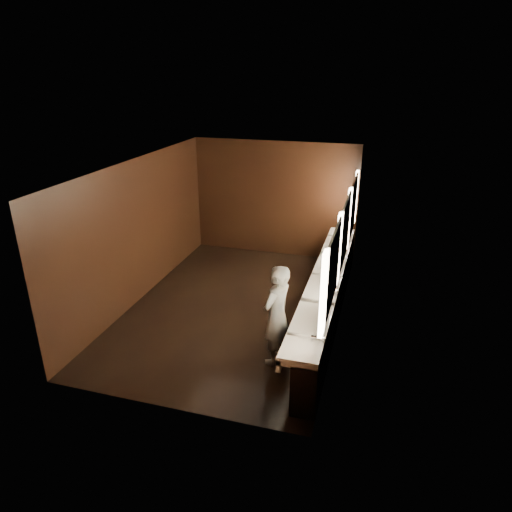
% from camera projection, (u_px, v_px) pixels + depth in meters
% --- Properties ---
extents(floor, '(6.00, 6.00, 0.00)m').
position_uv_depth(floor, '(237.00, 307.00, 9.00)').
color(floor, black).
rests_on(floor, ground).
extents(ceiling, '(4.00, 6.00, 0.02)m').
position_uv_depth(ceiling, '(234.00, 165.00, 7.92)').
color(ceiling, '#2D2D2B').
rests_on(ceiling, wall_back).
extents(wall_back, '(4.00, 0.02, 2.80)m').
position_uv_depth(wall_back, '(274.00, 199.00, 11.12)').
color(wall_back, black).
rests_on(wall_back, floor).
extents(wall_front, '(4.00, 0.02, 2.80)m').
position_uv_depth(wall_front, '(160.00, 320.00, 5.80)').
color(wall_front, black).
rests_on(wall_front, floor).
extents(wall_left, '(0.02, 6.00, 2.80)m').
position_uv_depth(wall_left, '(139.00, 231.00, 8.97)').
color(wall_left, black).
rests_on(wall_left, floor).
extents(wall_right, '(0.02, 6.00, 2.80)m').
position_uv_depth(wall_right, '(344.00, 252.00, 7.95)').
color(wall_right, black).
rests_on(wall_right, floor).
extents(sink_counter, '(0.55, 5.40, 1.01)m').
position_uv_depth(sink_counter, '(329.00, 296.00, 8.35)').
color(sink_counter, black).
rests_on(sink_counter, floor).
extents(mirror_band, '(0.06, 5.03, 1.15)m').
position_uv_depth(mirror_band, '(344.00, 233.00, 7.82)').
color(mirror_band, '#FBE3BD').
rests_on(mirror_band, wall_right).
extents(person, '(0.59, 0.71, 1.66)m').
position_uv_depth(person, '(277.00, 315.00, 7.05)').
color(person, '#7B9EB8').
rests_on(person, floor).
extents(trash_bin, '(0.45, 0.45, 0.54)m').
position_uv_depth(trash_bin, '(315.00, 310.00, 8.31)').
color(trash_bin, black).
rests_on(trash_bin, floor).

